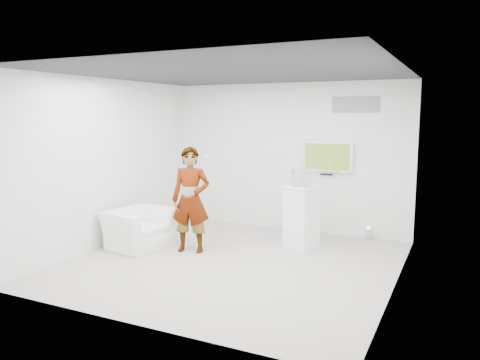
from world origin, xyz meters
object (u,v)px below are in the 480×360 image
(tv, at_px, (327,157))
(pedestal, at_px, (302,216))
(person, at_px, (191,200))
(floor_uplight, at_px, (368,233))
(armchair, at_px, (138,229))

(tv, relative_size, pedestal, 0.90)
(person, bearing_deg, floor_uplight, 22.32)
(person, bearing_deg, armchair, 176.38)
(tv, bearing_deg, pedestal, -97.88)
(pedestal, xyz_separation_m, floor_uplight, (1.01, 0.99, -0.43))
(tv, xyz_separation_m, floor_uplight, (0.86, -0.10, -1.43))
(armchair, height_order, floor_uplight, armchair)
(armchair, distance_m, floor_uplight, 4.30)
(person, distance_m, floor_uplight, 3.47)
(armchair, bearing_deg, person, -68.25)
(armchair, height_order, pedestal, pedestal)
(person, relative_size, floor_uplight, 7.43)
(person, bearing_deg, pedestal, 18.15)
(pedestal, bearing_deg, person, -145.56)
(tv, relative_size, armchair, 0.94)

